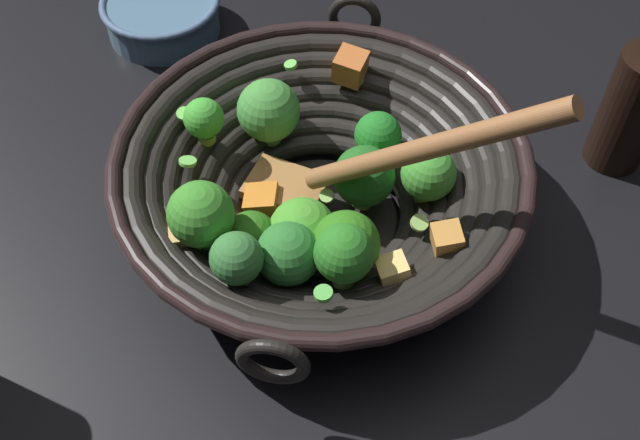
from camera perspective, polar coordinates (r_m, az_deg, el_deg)
The scene contains 4 objects.
ground_plane at distance 0.71m, azimuth 0.06°, elevation -0.19°, with size 4.00×4.00×0.00m, color black.
wok at distance 0.66m, azimuth -0.03°, elevation 2.81°, with size 0.36×0.36×0.23m.
soy_sauce_bottle at distance 0.78m, azimuth 22.38°, elevation 7.94°, with size 0.06×0.06×0.17m.
prep_bowl at distance 0.92m, azimuth -11.73°, elevation 14.87°, with size 0.14×0.14×0.04m.
Camera 1 is at (-0.39, 0.19, 0.57)m, focal length 42.78 mm.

